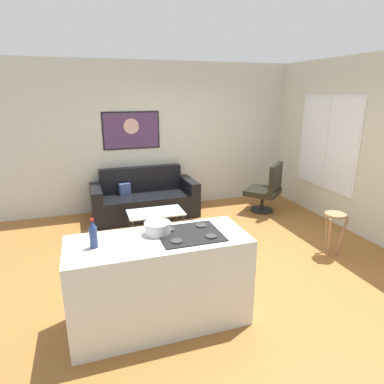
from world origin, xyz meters
The scene contains 12 objects.
ground centered at (0.00, 0.00, -0.02)m, with size 6.40×6.40×0.04m, color #98602C.
back_wall centered at (0.00, 2.42, 1.40)m, with size 6.40×0.05×2.80m, color beige.
right_wall centered at (2.62, 0.30, 1.40)m, with size 0.05×6.40×2.80m, color beige.
couch centered at (-0.54, 1.93, 0.30)m, with size 1.93×0.86×0.88m.
coffee_table centered at (-0.54, 0.92, 0.38)m, with size 0.87×0.50×0.42m.
armchair centered at (1.73, 1.39, 0.46)m, with size 0.85×0.85×0.96m.
bar_stool centered at (1.71, -0.46, 0.47)m, with size 0.33×0.33×0.62m.
kitchen_counter centered at (-0.94, -1.11, 0.46)m, with size 1.72×0.70×0.94m.
soda_bottle centered at (-1.52, -1.11, 1.04)m, with size 0.07×0.07×0.27m.
mixing_bowl centered at (-0.92, -1.00, 0.97)m, with size 0.26×0.26×0.12m.
wall_painting centered at (-0.65, 2.38, 1.55)m, with size 1.06×0.03×0.70m.
window centered at (2.59, 0.90, 1.37)m, with size 0.03×1.50×1.66m.
Camera 1 is at (-1.53, -3.94, 2.24)m, focal length 31.06 mm.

